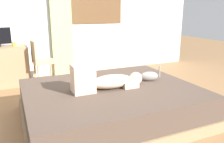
# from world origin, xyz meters

# --- Properties ---
(ground_plane) EXTENTS (16.00, 16.00, 0.00)m
(ground_plane) POSITION_xyz_m (0.00, 0.00, 0.00)
(ground_plane) COLOR olive
(back_wall_with_window) EXTENTS (6.40, 0.14, 2.90)m
(back_wall_with_window) POSITION_xyz_m (0.02, 2.51, 1.45)
(back_wall_with_window) COLOR silver
(back_wall_with_window) RESTS_ON ground
(bed) EXTENTS (2.20, 1.78, 0.43)m
(bed) POSITION_xyz_m (0.00, -0.01, 0.21)
(bed) COLOR #997A56
(bed) RESTS_ON ground
(person_lying) EXTENTS (0.94, 0.28, 0.34)m
(person_lying) POSITION_xyz_m (-0.09, -0.04, 0.55)
(person_lying) COLOR #CCB299
(person_lying) RESTS_ON bed
(cat) EXTENTS (0.35, 0.18, 0.21)m
(cat) POSITION_xyz_m (0.58, 0.04, 0.50)
(cat) COLOR gray
(cat) RESTS_ON bed
(desk) EXTENTS (0.90, 0.56, 0.74)m
(desk) POSITION_xyz_m (-1.28, 2.11, 0.37)
(desk) COLOR #997A56
(desk) RESTS_ON ground
(cup) EXTENTS (0.07, 0.07, 0.08)m
(cup) POSITION_xyz_m (-1.06, 2.11, 0.78)
(cup) COLOR gold
(cup) RESTS_ON desk
(chair_by_desk) EXTENTS (0.41, 0.41, 0.86)m
(chair_by_desk) POSITION_xyz_m (-0.65, 1.78, 0.51)
(chair_by_desk) COLOR tan
(chair_by_desk) RESTS_ON ground
(curtain_left) EXTENTS (0.44, 0.06, 2.59)m
(curtain_left) POSITION_xyz_m (-0.09, 2.39, 1.29)
(curtain_left) COLOR #ADCC75
(curtain_left) RESTS_ON ground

